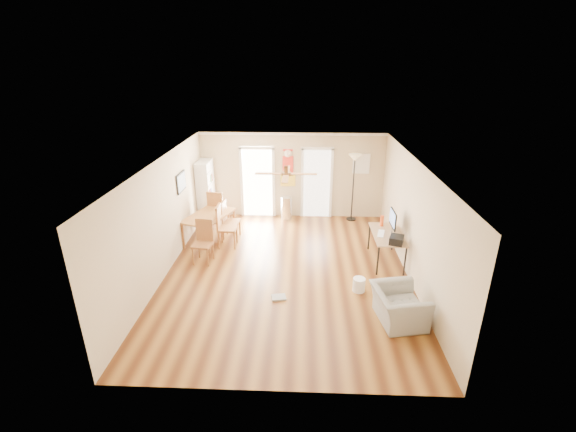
{
  "coord_description": "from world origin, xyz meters",
  "views": [
    {
      "loc": [
        0.36,
        -7.87,
        4.57
      ],
      "look_at": [
        0.0,
        0.6,
        1.15
      ],
      "focal_mm": 24.3,
      "sensor_mm": 36.0,
      "label": 1
    }
  ],
  "objects_px": {
    "dining_chair_far": "(219,209)",
    "torchiere_lamp": "(353,188)",
    "dining_table": "(210,228)",
    "armchair": "(398,306)",
    "computer_desk": "(386,248)",
    "dining_chair_near": "(202,242)",
    "dining_chair_right_a": "(231,220)",
    "trash_can": "(286,208)",
    "printer": "(397,240)",
    "bookshelf": "(206,191)",
    "dining_chair_right_b": "(227,226)",
    "wastebasket_a": "(359,285)"
  },
  "relations": [
    {
      "from": "wastebasket_a",
      "to": "computer_desk",
      "type": "bearing_deg",
      "value": 59.2
    },
    {
      "from": "torchiere_lamp",
      "to": "trash_can",
      "type": "bearing_deg",
      "value": -178.54
    },
    {
      "from": "dining_chair_right_b",
      "to": "wastebasket_a",
      "type": "height_order",
      "value": "dining_chair_right_b"
    },
    {
      "from": "armchair",
      "to": "computer_desk",
      "type": "bearing_deg",
      "value": -15.07
    },
    {
      "from": "bookshelf",
      "to": "printer",
      "type": "distance_m",
      "value": 5.79
    },
    {
      "from": "bookshelf",
      "to": "printer",
      "type": "height_order",
      "value": "bookshelf"
    },
    {
      "from": "torchiere_lamp",
      "to": "wastebasket_a",
      "type": "bearing_deg",
      "value": -93.85
    },
    {
      "from": "dining_chair_right_a",
      "to": "armchair",
      "type": "height_order",
      "value": "dining_chair_right_a"
    },
    {
      "from": "printer",
      "to": "dining_chair_near",
      "type": "bearing_deg",
      "value": -163.92
    },
    {
      "from": "armchair",
      "to": "torchiere_lamp",
      "type": "bearing_deg",
      "value": -6.25
    },
    {
      "from": "printer",
      "to": "armchair",
      "type": "bearing_deg",
      "value": -79.52
    },
    {
      "from": "dining_chair_near",
      "to": "dining_chair_far",
      "type": "height_order",
      "value": "dining_chair_far"
    },
    {
      "from": "dining_chair_right_a",
      "to": "wastebasket_a",
      "type": "height_order",
      "value": "dining_chair_right_a"
    },
    {
      "from": "dining_chair_right_a",
      "to": "dining_chair_right_b",
      "type": "distance_m",
      "value": 0.53
    },
    {
      "from": "wastebasket_a",
      "to": "armchair",
      "type": "bearing_deg",
      "value": -58.93
    },
    {
      "from": "dining_chair_near",
      "to": "printer",
      "type": "height_order",
      "value": "dining_chair_near"
    },
    {
      "from": "dining_table",
      "to": "armchair",
      "type": "distance_m",
      "value": 5.44
    },
    {
      "from": "computer_desk",
      "to": "printer",
      "type": "distance_m",
      "value": 0.7
    },
    {
      "from": "armchair",
      "to": "dining_chair_right_b",
      "type": "bearing_deg",
      "value": 41.25
    },
    {
      "from": "dining_chair_right_b",
      "to": "printer",
      "type": "bearing_deg",
      "value": -107.35
    },
    {
      "from": "dining_chair_near",
      "to": "dining_chair_far",
      "type": "distance_m",
      "value": 2.1
    },
    {
      "from": "wastebasket_a",
      "to": "dining_chair_near",
      "type": "bearing_deg",
      "value": 162.63
    },
    {
      "from": "bookshelf",
      "to": "wastebasket_a",
      "type": "relative_size",
      "value": 6.12
    },
    {
      "from": "dining_chair_near",
      "to": "computer_desk",
      "type": "bearing_deg",
      "value": 10.47
    },
    {
      "from": "bookshelf",
      "to": "dining_chair_right_a",
      "type": "height_order",
      "value": "bookshelf"
    },
    {
      "from": "dining_chair_far",
      "to": "dining_chair_near",
      "type": "bearing_deg",
      "value": 103.24
    },
    {
      "from": "dining_chair_near",
      "to": "computer_desk",
      "type": "relative_size",
      "value": 0.76
    },
    {
      "from": "torchiere_lamp",
      "to": "printer",
      "type": "distance_m",
      "value": 3.23
    },
    {
      "from": "dining_table",
      "to": "dining_chair_far",
      "type": "bearing_deg",
      "value": 85.02
    },
    {
      "from": "dining_table",
      "to": "trash_can",
      "type": "relative_size",
      "value": 2.05
    },
    {
      "from": "torchiere_lamp",
      "to": "computer_desk",
      "type": "bearing_deg",
      "value": -78.62
    },
    {
      "from": "torchiere_lamp",
      "to": "printer",
      "type": "height_order",
      "value": "torchiere_lamp"
    },
    {
      "from": "dining_table",
      "to": "armchair",
      "type": "bearing_deg",
      "value": -37.76
    },
    {
      "from": "bookshelf",
      "to": "dining_chair_far",
      "type": "xyz_separation_m",
      "value": [
        0.47,
        -0.53,
        -0.35
      ]
    },
    {
      "from": "torchiere_lamp",
      "to": "dining_chair_right_a",
      "type": "bearing_deg",
      "value": -157.37
    },
    {
      "from": "dining_table",
      "to": "armchair",
      "type": "xyz_separation_m",
      "value": [
        4.3,
        -3.33,
        -0.04
      ]
    },
    {
      "from": "dining_chair_near",
      "to": "wastebasket_a",
      "type": "distance_m",
      "value": 3.78
    },
    {
      "from": "dining_chair_right_a",
      "to": "dining_chair_near",
      "type": "relative_size",
      "value": 0.99
    },
    {
      "from": "torchiere_lamp",
      "to": "computer_desk",
      "type": "xyz_separation_m",
      "value": [
        0.53,
        -2.64,
        -0.65
      ]
    },
    {
      "from": "trash_can",
      "to": "dining_chair_right_a",
      "type": "bearing_deg",
      "value": -136.21
    },
    {
      "from": "dining_chair_near",
      "to": "armchair",
      "type": "height_order",
      "value": "dining_chair_near"
    },
    {
      "from": "torchiere_lamp",
      "to": "printer",
      "type": "relative_size",
      "value": 6.01
    },
    {
      "from": "bookshelf",
      "to": "dining_chair_right_a",
      "type": "xyz_separation_m",
      "value": [
        0.95,
        -1.19,
        -0.4
      ]
    },
    {
      "from": "dining_table",
      "to": "dining_chair_far",
      "type": "xyz_separation_m",
      "value": [
        0.08,
        0.87,
        0.2
      ]
    },
    {
      "from": "dining_chair_far",
      "to": "printer",
      "type": "xyz_separation_m",
      "value": [
        4.52,
        -2.39,
        0.26
      ]
    },
    {
      "from": "dining_chair_far",
      "to": "torchiere_lamp",
      "type": "height_order",
      "value": "torchiere_lamp"
    },
    {
      "from": "bookshelf",
      "to": "computer_desk",
      "type": "xyz_separation_m",
      "value": [
        4.9,
        -2.41,
        -0.55
      ]
    },
    {
      "from": "dining_chair_right_b",
      "to": "dining_chair_near",
      "type": "relative_size",
      "value": 1.07
    },
    {
      "from": "dining_chair_right_a",
      "to": "trash_can",
      "type": "height_order",
      "value": "dining_chair_right_a"
    },
    {
      "from": "dining_chair_right_b",
      "to": "dining_chair_far",
      "type": "xyz_separation_m",
      "value": [
        -0.47,
        1.19,
        0.01
      ]
    }
  ]
}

